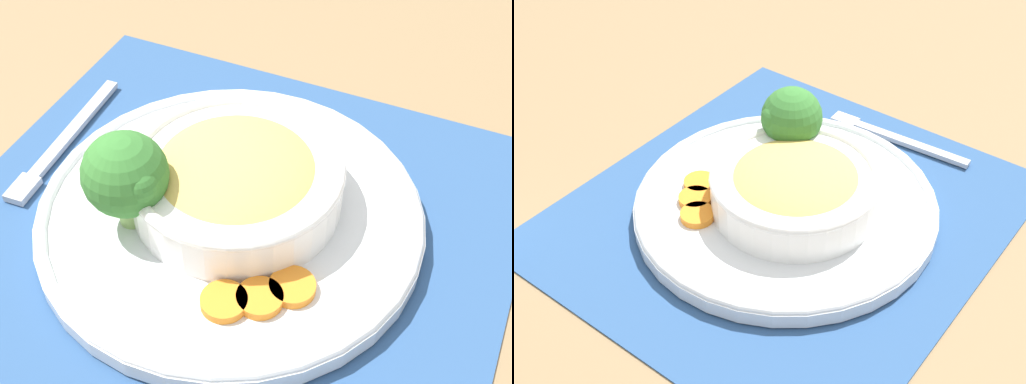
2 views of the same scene
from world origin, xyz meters
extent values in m
plane|color=#8C704C|center=(0.00, 0.00, 0.00)|extent=(4.00, 4.00, 0.00)
cube|color=#2D5184|center=(0.00, 0.00, 0.00)|extent=(0.49, 0.44, 0.00)
cylinder|color=silver|center=(0.00, 0.00, 0.01)|extent=(0.33, 0.33, 0.02)
torus|color=silver|center=(0.00, 0.00, 0.02)|extent=(0.33, 0.33, 0.01)
cylinder|color=white|center=(0.00, -0.01, 0.04)|extent=(0.18, 0.18, 0.04)
torus|color=white|center=(0.00, -0.01, 0.06)|extent=(0.18, 0.18, 0.01)
ellipsoid|color=#E0B75B|center=(0.00, -0.01, 0.05)|extent=(0.15, 0.15, 0.04)
cylinder|color=#84AD5B|center=(0.07, 0.05, 0.03)|extent=(0.02, 0.02, 0.03)
sphere|color=#387A33|center=(0.07, 0.05, 0.07)|extent=(0.07, 0.07, 0.07)
sphere|color=#387A33|center=(0.05, 0.05, 0.08)|extent=(0.03, 0.03, 0.03)
sphere|color=#387A33|center=(0.08, 0.04, 0.08)|extent=(0.03, 0.03, 0.03)
cylinder|color=orange|center=(-0.04, 0.09, 0.02)|extent=(0.04, 0.04, 0.01)
cylinder|color=orange|center=(-0.06, 0.07, 0.02)|extent=(0.04, 0.04, 0.01)
cylinder|color=orange|center=(-0.08, 0.05, 0.02)|extent=(0.04, 0.04, 0.01)
cube|color=#B7B7BC|center=(0.19, -0.03, 0.01)|extent=(0.03, 0.18, 0.01)
cube|color=#B7B7BC|center=(0.18, 0.05, 0.01)|extent=(0.02, 0.03, 0.01)
camera|label=1|loc=(-0.20, 0.36, 0.46)|focal=50.00mm
camera|label=2|loc=(-0.47, -0.36, 0.52)|focal=50.00mm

